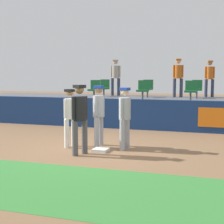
% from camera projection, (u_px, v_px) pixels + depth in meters
% --- Properties ---
extents(ground_plane, '(60.00, 60.00, 0.00)m').
position_uv_depth(ground_plane, '(94.00, 151.00, 9.87)').
color(ground_plane, '#846042').
extents(grass_foreground_strip, '(18.00, 2.80, 0.01)m').
position_uv_depth(grass_foreground_strip, '(37.00, 183.00, 6.90)').
color(grass_foreground_strip, '#388438').
rests_on(grass_foreground_strip, ground_plane).
extents(first_base, '(0.40, 0.40, 0.08)m').
position_uv_depth(first_base, '(101.00, 150.00, 9.75)').
color(first_base, white).
rests_on(first_base, ground_plane).
extents(player_fielder_home, '(0.44, 0.50, 1.70)m').
position_uv_depth(player_fielder_home, '(70.00, 114.00, 10.26)').
color(player_fielder_home, white).
rests_on(player_fielder_home, ground_plane).
extents(player_runner_visitor, '(0.39, 0.49, 1.76)m').
position_uv_depth(player_runner_visitor, '(125.00, 114.00, 9.90)').
color(player_runner_visitor, '#9EA3AD').
rests_on(player_runner_visitor, ground_plane).
extents(player_coach_visitor, '(0.36, 0.50, 1.80)m').
position_uv_depth(player_coach_visitor, '(99.00, 111.00, 10.37)').
color(player_coach_visitor, '#9EA3AD').
rests_on(player_coach_visitor, ground_plane).
extents(player_umpire, '(0.47, 0.48, 1.86)m').
position_uv_depth(player_umpire, '(80.00, 115.00, 9.24)').
color(player_umpire, '#4C4C51').
rests_on(player_umpire, ground_plane).
extents(field_wall, '(18.00, 0.26, 1.18)m').
position_uv_depth(field_wall, '(132.00, 114.00, 13.68)').
color(field_wall, navy).
rests_on(field_wall, ground_plane).
extents(bleacher_platform, '(18.00, 4.80, 1.04)m').
position_uv_depth(bleacher_platform, '(146.00, 110.00, 16.12)').
color(bleacher_platform, '#59595E').
rests_on(bleacher_platform, ground_plane).
extents(seat_back_right, '(0.46, 0.44, 0.84)m').
position_uv_depth(seat_back_right, '(197.00, 88.00, 15.97)').
color(seat_back_right, '#4C4C51').
rests_on(seat_back_right, bleacher_platform).
extents(seat_back_center, '(0.46, 0.44, 0.84)m').
position_uv_depth(seat_back_center, '(148.00, 87.00, 16.67)').
color(seat_back_center, '#4C4C51').
rests_on(seat_back_center, bleacher_platform).
extents(seat_front_right, '(0.47, 0.44, 0.84)m').
position_uv_depth(seat_front_right, '(191.00, 90.00, 14.30)').
color(seat_front_right, '#4C4C51').
rests_on(seat_front_right, bleacher_platform).
extents(seat_front_center, '(0.46, 0.44, 0.84)m').
position_uv_depth(seat_front_center, '(143.00, 89.00, 14.91)').
color(seat_front_center, '#4C4C51').
rests_on(seat_front_center, bleacher_platform).
extents(seat_back_left, '(0.46, 0.44, 0.84)m').
position_uv_depth(seat_back_left, '(104.00, 87.00, 17.35)').
color(seat_back_left, '#4C4C51').
rests_on(seat_back_left, bleacher_platform).
extents(seat_front_left, '(0.44, 0.44, 0.84)m').
position_uv_depth(seat_front_left, '(95.00, 88.00, 15.59)').
color(seat_front_left, '#4C4C51').
rests_on(seat_front_left, bleacher_platform).
extents(spectator_hooded, '(0.50, 0.41, 1.83)m').
position_uv_depth(spectator_hooded, '(116.00, 75.00, 17.94)').
color(spectator_hooded, '#33384C').
rests_on(spectator_hooded, bleacher_platform).
extents(spectator_capped, '(0.47, 0.42, 1.74)m').
position_uv_depth(spectator_capped, '(210.00, 76.00, 16.80)').
color(spectator_capped, '#33384C').
rests_on(spectator_capped, bleacher_platform).
extents(spectator_casual, '(0.49, 0.44, 1.82)m').
position_uv_depth(spectator_casual, '(178.00, 75.00, 16.71)').
color(spectator_casual, '#33384C').
rests_on(spectator_casual, bleacher_platform).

